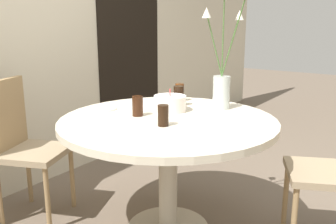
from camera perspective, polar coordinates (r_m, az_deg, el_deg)
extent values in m
cube|color=beige|center=(3.08, -20.82, 12.84)|extent=(8.00, 0.05, 2.60)
cube|color=black|center=(3.85, -5.74, 9.58)|extent=(0.90, 0.01, 2.05)
cylinder|color=beige|center=(2.22, 0.00, -1.50)|extent=(1.29, 1.29, 0.04)
cylinder|color=#B7AD99|center=(2.34, 0.00, -9.91)|extent=(0.11, 0.11, 0.67)
cube|color=#9E896B|center=(2.63, -19.68, -5.83)|extent=(0.52, 0.52, 0.04)
cube|color=#997A51|center=(2.66, -23.46, -0.33)|extent=(0.36, 0.18, 0.46)
cylinder|color=#997A51|center=(2.51, -17.89, -12.62)|extent=(0.03, 0.03, 0.44)
cylinder|color=#997A51|center=(2.78, -14.40, -9.70)|extent=(0.03, 0.03, 0.44)
cylinder|color=#997A51|center=(2.94, -20.43, -8.83)|extent=(0.03, 0.03, 0.44)
cube|color=#9E896B|center=(2.34, 22.61, -8.60)|extent=(0.53, 0.53, 0.04)
cylinder|color=#997A51|center=(2.55, 17.48, -12.08)|extent=(0.03, 0.03, 0.44)
cylinder|color=#997A51|center=(2.26, 18.60, -15.81)|extent=(0.03, 0.03, 0.44)
cylinder|color=white|center=(2.39, 0.31, 1.33)|extent=(0.21, 0.21, 0.10)
cylinder|color=#E54C4C|center=(2.38, 0.31, 3.03)|extent=(0.01, 0.01, 0.04)
cylinder|color=silver|center=(2.47, 8.11, 2.97)|extent=(0.11, 0.11, 0.21)
cylinder|color=#4C7538|center=(2.38, 8.40, 11.50)|extent=(0.09, 0.05, 0.53)
cylinder|color=#4C7538|center=(2.40, 7.08, 10.05)|extent=(0.11, 0.08, 0.40)
cone|color=silver|center=(2.37, 5.90, 14.82)|extent=(0.06, 0.06, 0.06)
cylinder|color=#4C7538|center=(2.36, 9.98, 11.24)|extent=(0.08, 0.19, 0.51)
cylinder|color=#4C7538|center=(2.44, 9.51, 9.86)|extent=(0.05, 0.09, 0.39)
cone|color=silver|center=(2.43, 10.87, 14.31)|extent=(0.06, 0.06, 0.06)
cylinder|color=white|center=(2.47, -9.86, 0.49)|extent=(0.17, 0.17, 0.01)
cylinder|color=#33190C|center=(2.27, -4.65, 0.91)|extent=(0.07, 0.07, 0.12)
cylinder|color=black|center=(2.53, 1.64, 2.46)|extent=(0.07, 0.07, 0.14)
cylinder|color=#51280F|center=(2.69, 1.78, 3.01)|extent=(0.06, 0.06, 0.13)
cylinder|color=black|center=(2.05, -0.74, -0.54)|extent=(0.06, 0.06, 0.12)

